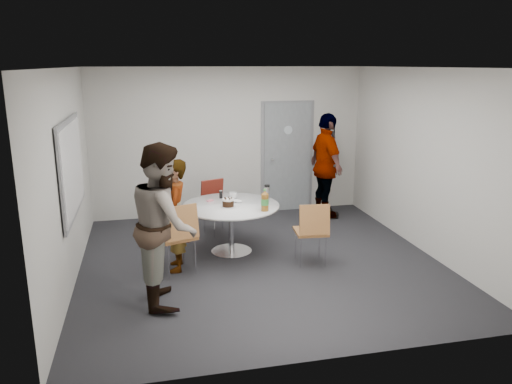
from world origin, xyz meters
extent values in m
plane|color=black|center=(0.00, 0.00, 0.00)|extent=(5.00, 5.00, 0.00)
plane|color=silver|center=(0.00, 0.00, 2.70)|extent=(5.00, 5.00, 0.00)
plane|color=#BAB8B0|center=(0.00, 2.50, 1.35)|extent=(5.00, 0.00, 5.00)
plane|color=#BAB8B0|center=(-2.50, 0.00, 1.35)|extent=(0.00, 5.00, 5.00)
plane|color=#BAB8B0|center=(2.50, 0.00, 1.35)|extent=(0.00, 5.00, 5.00)
plane|color=#BAB8B0|center=(0.00, -2.50, 1.35)|extent=(5.00, 0.00, 5.00)
cube|color=slate|center=(1.10, 2.47, 1.02)|extent=(0.90, 0.05, 2.05)
cube|color=gray|center=(1.10, 2.50, 1.02)|extent=(1.02, 0.04, 2.12)
cylinder|color=#B2BFC6|center=(1.10, 2.44, 1.55)|extent=(0.16, 0.01, 0.16)
cylinder|color=silver|center=(0.78, 2.41, 1.02)|extent=(0.04, 0.14, 0.04)
cube|color=gray|center=(-2.46, 0.20, 1.45)|extent=(0.03, 1.90, 1.25)
cube|color=white|center=(-2.44, 0.20, 1.45)|extent=(0.01, 1.78, 1.13)
cylinder|color=silver|center=(-0.34, 0.47, 0.73)|extent=(1.42, 1.42, 0.03)
cylinder|color=silver|center=(-0.34, 0.47, 0.37)|extent=(0.09, 0.09, 0.69)
cylinder|color=silver|center=(-0.34, 0.47, 0.01)|extent=(0.61, 0.61, 0.02)
cylinder|color=silver|center=(-0.40, 0.37, 0.74)|extent=(0.22, 0.22, 0.01)
cylinder|color=black|center=(-0.40, 0.37, 0.79)|extent=(0.17, 0.17, 0.09)
cylinder|color=white|center=(-0.40, 0.37, 0.85)|extent=(0.17, 0.17, 0.02)
cylinder|color=brown|center=(0.07, 0.06, 0.86)|extent=(0.10, 0.10, 0.24)
cylinder|color=green|center=(0.07, 0.06, 0.87)|extent=(0.11, 0.11, 0.09)
cone|color=brown|center=(0.07, 0.06, 1.01)|extent=(0.10, 0.10, 0.05)
cylinder|color=#4C9E47|center=(0.07, 0.06, 1.05)|extent=(0.04, 0.04, 0.03)
imported|color=white|center=(-0.25, 0.80, 0.79)|extent=(0.18, 0.18, 0.10)
cylinder|color=black|center=(-0.42, 0.87, 0.80)|extent=(0.05, 0.05, 0.12)
cylinder|color=silver|center=(0.24, 0.61, 0.84)|extent=(0.08, 0.08, 0.21)
cylinder|color=black|center=(0.24, 0.61, 0.96)|extent=(0.08, 0.08, 0.03)
cube|color=#D76B7B|center=(-0.61, 0.73, 0.75)|extent=(0.12, 0.10, 0.02)
ellipsoid|color=white|center=(-0.23, 0.59, 0.76)|extent=(0.19, 0.19, 0.03)
cube|color=brown|center=(-1.19, -0.08, 0.50)|extent=(0.60, 0.60, 0.04)
cube|color=brown|center=(-1.12, -0.29, 0.76)|extent=(0.46, 0.24, 0.45)
cylinder|color=silver|center=(-1.07, 0.17, 0.25)|extent=(0.02, 0.02, 0.50)
cylinder|color=silver|center=(-1.43, 0.04, 0.25)|extent=(0.02, 0.02, 0.50)
cylinder|color=silver|center=(-0.95, -0.19, 0.25)|extent=(0.02, 0.02, 0.50)
cylinder|color=silver|center=(-1.31, -0.32, 0.25)|extent=(0.02, 0.02, 0.50)
cube|color=brown|center=(0.68, -0.18, 0.47)|extent=(0.48, 0.48, 0.04)
cube|color=brown|center=(0.66, -0.39, 0.70)|extent=(0.42, 0.14, 0.42)
cylinder|color=silver|center=(0.87, -0.02, 0.23)|extent=(0.02, 0.02, 0.47)
cylinder|color=silver|center=(0.52, 0.01, 0.23)|extent=(0.02, 0.02, 0.47)
cylinder|color=silver|center=(0.84, -0.37, 0.23)|extent=(0.02, 0.02, 0.47)
cylinder|color=silver|center=(0.49, -0.34, 0.23)|extent=(0.02, 0.02, 0.47)
cube|color=maroon|center=(-0.40, 1.35, 0.45)|extent=(0.55, 0.55, 0.04)
cube|color=maroon|center=(-0.47, 1.54, 0.69)|extent=(0.41, 0.23, 0.40)
cylinder|color=silver|center=(-0.50, 1.13, 0.23)|extent=(0.02, 0.02, 0.45)
cylinder|color=silver|center=(-0.18, 1.25, 0.23)|extent=(0.02, 0.02, 0.45)
cylinder|color=silver|center=(-0.62, 1.46, 0.23)|extent=(0.02, 0.02, 0.45)
cylinder|color=silver|center=(-0.30, 1.58, 0.23)|extent=(0.02, 0.02, 0.45)
imported|color=#A5C6EA|center=(-1.18, 0.02, 0.77)|extent=(0.40, 0.58, 1.53)
imported|color=white|center=(-1.36, -0.90, 0.95)|extent=(0.74, 0.94, 1.90)
imported|color=black|center=(1.65, 1.84, 0.95)|extent=(0.55, 1.15, 1.91)
camera|label=1|loc=(-1.53, -6.48, 2.75)|focal=35.00mm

